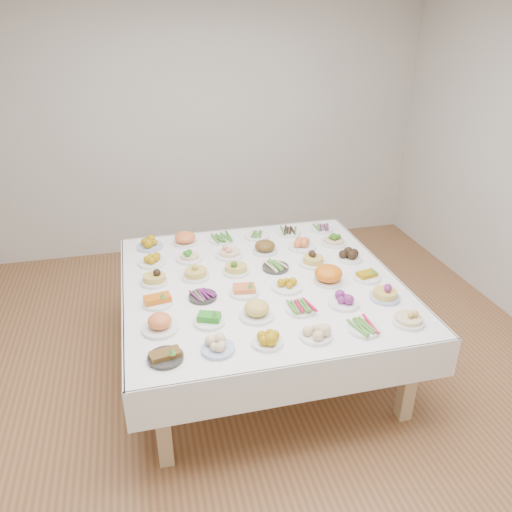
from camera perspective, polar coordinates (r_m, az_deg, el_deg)
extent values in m
plane|color=#8B5F39|center=(3.98, -0.15, -13.39)|extent=(5.00, 5.00, 0.00)
cube|color=beige|center=(5.64, -6.39, 14.48)|extent=(5.00, 0.02, 2.80)
cube|color=white|center=(3.70, 0.56, -3.23)|extent=(1.99, 1.99, 0.06)
cube|color=white|center=(4.61, -2.51, 1.51)|extent=(2.01, 0.02, 0.28)
cube|color=white|center=(2.98, 5.43, -14.27)|extent=(2.01, 0.01, 0.28)
cube|color=white|center=(4.08, 14.21, -2.83)|extent=(0.02, 2.01, 0.28)
cube|color=white|center=(3.67, -14.76, -6.45)|extent=(0.01, 2.01, 0.28)
cube|color=tan|center=(3.18, -10.65, -17.95)|extent=(0.09, 0.09, 0.69)
cube|color=tan|center=(3.57, 17.07, -13.09)|extent=(0.09, 0.09, 0.69)
cube|color=tan|center=(4.50, -12.19, -3.57)|extent=(0.09, 0.09, 0.69)
cube|color=tan|center=(4.78, 7.59, -1.29)|extent=(0.09, 0.09, 0.69)
cylinder|color=#2D2A28|center=(2.95, -10.29, -11.43)|extent=(0.20, 0.20, 0.02)
cylinder|color=#4C66B2|center=(2.97, -4.36, -10.61)|extent=(0.20, 0.20, 0.02)
cylinder|color=white|center=(3.02, 1.30, -9.85)|extent=(0.19, 0.19, 0.02)
cylinder|color=white|center=(3.09, 6.86, -9.08)|extent=(0.20, 0.20, 0.02)
cylinder|color=white|center=(3.20, 12.19, -8.20)|extent=(0.20, 0.20, 0.02)
cylinder|color=white|center=(3.34, 16.96, -7.21)|extent=(0.20, 0.20, 0.02)
cylinder|color=white|center=(3.19, -10.87, -8.16)|extent=(0.23, 0.23, 0.02)
cylinder|color=white|center=(3.22, -5.36, -7.50)|extent=(0.20, 0.20, 0.02)
cylinder|color=white|center=(3.26, 0.08, -6.84)|extent=(0.22, 0.22, 0.02)
cylinder|color=white|center=(3.34, 5.10, -6.09)|extent=(0.20, 0.20, 0.02)
cylinder|color=white|center=(3.44, 9.96, -5.37)|extent=(0.21, 0.21, 0.02)
cylinder|color=#4C66B2|center=(3.56, 14.47, -4.66)|extent=(0.20, 0.20, 0.02)
cylinder|color=white|center=(3.46, -11.15, -5.31)|extent=(0.20, 0.20, 0.02)
cylinder|color=#2D2A28|center=(3.48, -6.10, -4.69)|extent=(0.19, 0.19, 0.02)
cylinder|color=white|center=(3.52, -1.35, -4.17)|extent=(0.21, 0.21, 0.02)
cylinder|color=white|center=(3.58, 3.57, -3.60)|extent=(0.22, 0.22, 0.02)
cylinder|color=white|center=(3.69, 8.20, -2.89)|extent=(0.20, 0.20, 0.02)
cylinder|color=white|center=(3.79, 12.52, -2.44)|extent=(0.20, 0.20, 0.02)
cylinder|color=white|center=(3.72, -11.50, -2.94)|extent=(0.19, 0.19, 0.02)
cylinder|color=white|center=(3.74, -6.87, -2.36)|extent=(0.20, 0.20, 0.02)
cylinder|color=white|center=(3.78, -2.30, -1.82)|extent=(0.20, 0.20, 0.02)
cylinder|color=#2D2A28|center=(3.84, 2.24, -1.37)|extent=(0.20, 0.20, 0.02)
cylinder|color=white|center=(3.93, 6.53, -0.85)|extent=(0.22, 0.22, 0.02)
cylinder|color=white|center=(4.04, 10.63, -0.34)|extent=(0.19, 0.19, 0.02)
cylinder|color=white|center=(4.00, -11.72, -0.77)|extent=(0.21, 0.21, 0.02)
cylinder|color=white|center=(4.01, -7.57, -0.33)|extent=(0.21, 0.21, 0.02)
cylinder|color=white|center=(4.04, -3.04, 0.10)|extent=(0.23, 0.23, 0.02)
cylinder|color=white|center=(4.10, 1.03, 0.52)|extent=(0.20, 0.20, 0.02)
cylinder|color=white|center=(4.19, 5.25, 0.98)|extent=(0.22, 0.22, 0.02)
cylinder|color=white|center=(4.29, 8.85, 1.44)|extent=(0.20, 0.20, 0.02)
cylinder|color=#4C66B2|center=(4.27, -12.01, 1.04)|extent=(0.22, 0.22, 0.02)
cylinder|color=white|center=(4.29, -8.07, 1.46)|extent=(0.20, 0.20, 0.02)
cylinder|color=white|center=(4.31, -3.90, 1.82)|extent=(0.21, 0.21, 0.02)
cylinder|color=white|center=(4.37, 0.09, 2.24)|extent=(0.21, 0.21, 0.02)
cylinder|color=white|center=(4.46, 3.78, 2.67)|extent=(0.21, 0.21, 0.02)
cylinder|color=white|center=(4.55, 7.52, 3.03)|extent=(0.20, 0.20, 0.02)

